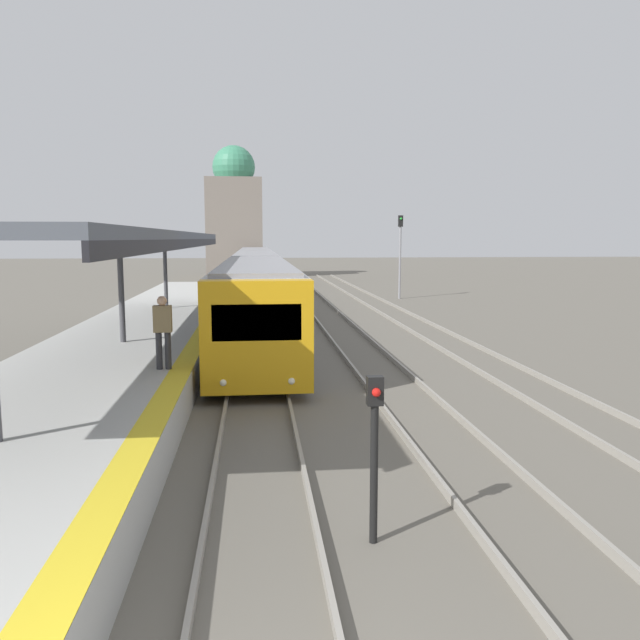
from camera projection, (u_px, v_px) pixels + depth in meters
name	position (u px, v px, depth m)	size (l,w,h in m)	color
platform_canopy	(121.00, 236.00, 17.46)	(4.00, 22.19, 3.12)	#4C515B
person_on_platform	(163.00, 328.00, 14.01)	(0.40, 0.22, 1.66)	#2D2D33
train_near	(256.00, 275.00, 36.34)	(2.60, 45.24, 2.98)	gold
signal_post_near	(374.00, 442.00, 7.69)	(0.20, 0.21, 2.14)	black
signal_mast_far	(400.00, 247.00, 39.12)	(0.28, 0.29, 5.23)	gray
distant_domed_building	(235.00, 216.00, 61.39)	(5.39, 5.39, 12.78)	slate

